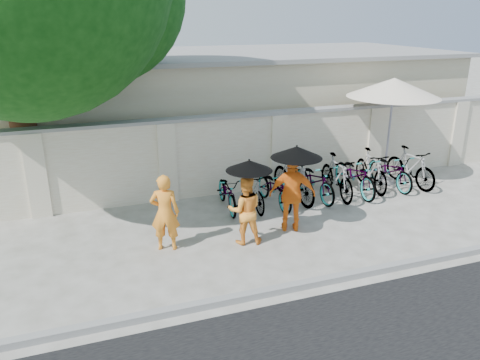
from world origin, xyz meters
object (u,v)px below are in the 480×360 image
object	(u,v)px
monk_center	(245,210)
patio_umbrella	(394,89)
monk_left	(165,213)
monk_right	(292,194)

from	to	relation	value
monk_center	patio_umbrella	distance (m)	5.70
monk_left	monk_center	bearing A→B (deg)	-172.19
monk_right	patio_umbrella	world-z (taller)	patio_umbrella
monk_left	monk_right	xyz separation A→B (m)	(2.75, -0.04, 0.05)
monk_left	monk_center	xyz separation A→B (m)	(1.59, -0.26, -0.07)
monk_center	patio_umbrella	world-z (taller)	patio_umbrella
monk_left	patio_umbrella	bearing A→B (deg)	-146.77
monk_center	patio_umbrella	xyz separation A→B (m)	(4.93, 2.14, 1.90)
monk_center	monk_right	world-z (taller)	monk_right
monk_right	monk_center	bearing A→B (deg)	32.77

